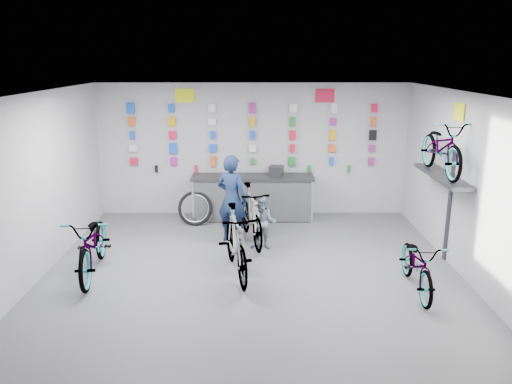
{
  "coord_description": "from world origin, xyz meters",
  "views": [
    {
      "loc": [
        0.05,
        -7.2,
        3.53
      ],
      "look_at": [
        0.07,
        1.4,
        1.21
      ],
      "focal_mm": 35.0,
      "sensor_mm": 36.0,
      "label": 1
    }
  ],
  "objects_px": {
    "bike_right": "(418,264)",
    "bike_center": "(236,242)",
    "bike_left": "(94,244)",
    "counter": "(253,198)",
    "customer": "(263,223)",
    "bike_service": "(251,215)",
    "clerk": "(232,199)"
  },
  "relations": [
    {
      "from": "bike_right",
      "to": "bike_center",
      "type": "bearing_deg",
      "value": 170.78
    },
    {
      "from": "bike_center",
      "to": "bike_service",
      "type": "xyz_separation_m",
      "value": [
        0.24,
        1.55,
        -0.01
      ]
    },
    {
      "from": "counter",
      "to": "clerk",
      "type": "xyz_separation_m",
      "value": [
        -0.39,
        -1.43,
        0.39
      ]
    },
    {
      "from": "bike_center",
      "to": "bike_service",
      "type": "distance_m",
      "value": 1.57
    },
    {
      "from": "bike_left",
      "to": "bike_center",
      "type": "xyz_separation_m",
      "value": [
        2.38,
        -0.06,
        0.04
      ]
    },
    {
      "from": "customer",
      "to": "bike_left",
      "type": "bearing_deg",
      "value": -150.64
    },
    {
      "from": "counter",
      "to": "customer",
      "type": "height_order",
      "value": "customer"
    },
    {
      "from": "counter",
      "to": "bike_center",
      "type": "distance_m",
      "value": 3.02
    },
    {
      "from": "bike_left",
      "to": "bike_right",
      "type": "bearing_deg",
      "value": -14.06
    },
    {
      "from": "bike_center",
      "to": "bike_right",
      "type": "relative_size",
      "value": 1.15
    },
    {
      "from": "bike_center",
      "to": "customer",
      "type": "height_order",
      "value": "bike_center"
    },
    {
      "from": "bike_right",
      "to": "bike_service",
      "type": "distance_m",
      "value": 3.37
    },
    {
      "from": "clerk",
      "to": "bike_service",
      "type": "bearing_deg",
      "value": -155.73
    },
    {
      "from": "bike_left",
      "to": "bike_service",
      "type": "xyz_separation_m",
      "value": [
        2.62,
        1.49,
        0.03
      ]
    },
    {
      "from": "bike_service",
      "to": "counter",
      "type": "bearing_deg",
      "value": 76.77
    },
    {
      "from": "bike_right",
      "to": "clerk",
      "type": "distance_m",
      "value": 3.7
    },
    {
      "from": "bike_center",
      "to": "clerk",
      "type": "distance_m",
      "value": 1.61
    },
    {
      "from": "counter",
      "to": "bike_left",
      "type": "xyz_separation_m",
      "value": [
        -2.64,
        -2.95,
        0.05
      ]
    },
    {
      "from": "bike_center",
      "to": "bike_service",
      "type": "bearing_deg",
      "value": 69.46
    },
    {
      "from": "clerk",
      "to": "customer",
      "type": "height_order",
      "value": "clerk"
    },
    {
      "from": "bike_service",
      "to": "customer",
      "type": "bearing_deg",
      "value": -70.93
    },
    {
      "from": "counter",
      "to": "bike_center",
      "type": "relative_size",
      "value": 1.4
    },
    {
      "from": "bike_left",
      "to": "customer",
      "type": "relative_size",
      "value": 1.96
    },
    {
      "from": "counter",
      "to": "bike_left",
      "type": "distance_m",
      "value": 3.96
    },
    {
      "from": "counter",
      "to": "bike_right",
      "type": "xyz_separation_m",
      "value": [
        2.57,
        -3.6,
        -0.05
      ]
    },
    {
      "from": "bike_left",
      "to": "bike_right",
      "type": "xyz_separation_m",
      "value": [
        5.21,
        -0.65,
        -0.09
      ]
    },
    {
      "from": "counter",
      "to": "customer",
      "type": "distance_m",
      "value": 1.83
    },
    {
      "from": "bike_right",
      "to": "bike_service",
      "type": "bearing_deg",
      "value": 143.05
    },
    {
      "from": "bike_center",
      "to": "bike_right",
      "type": "bearing_deg",
      "value": -23.55
    },
    {
      "from": "clerk",
      "to": "bike_right",
      "type": "bearing_deg",
      "value": 171.91
    },
    {
      "from": "bike_left",
      "to": "bike_center",
      "type": "bearing_deg",
      "value": -8.3
    },
    {
      "from": "bike_right",
      "to": "bike_service",
      "type": "height_order",
      "value": "bike_service"
    }
  ]
}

